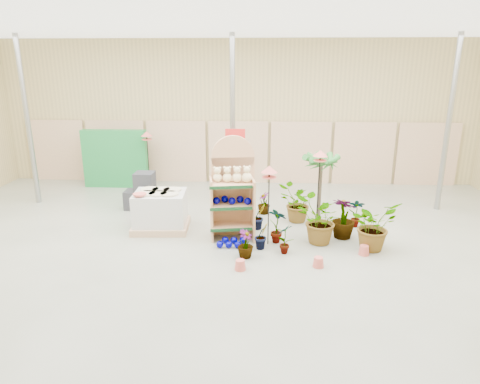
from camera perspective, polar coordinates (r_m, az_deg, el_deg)
The scene contains 24 objects.
room at distance 8.74m, azimuth -2.19°, elevation 6.54°, with size 15.20×12.10×4.70m.
display_shelf at distance 9.44m, azimuth -0.99°, elevation 0.01°, with size 1.04×0.75×2.28m.
teddy_bears at distance 9.22m, azimuth -0.87°, elevation 2.20°, with size 0.84×0.22×0.36m.
gazing_balls_shelf at distance 9.35m, azimuth -1.05°, elevation -1.10°, with size 0.84×0.29×0.16m.
gazing_balls_floor at distance 9.25m, azimuth -1.16°, elevation -6.75°, with size 0.63×0.39×0.15m.
pallet_stack at distance 10.18m, azimuth -10.55°, elevation -2.46°, with size 1.33×1.13×0.94m.
charcoal_planters at distance 11.75m, azimuth -12.96°, elevation -0.20°, with size 0.80×0.50×1.00m.
trellis_stock at distance 13.95m, azimuth -16.26°, elevation 4.28°, with size 2.00×0.30×1.80m, color #197634.
offer_sign at distance 10.88m, azimuth -0.64°, elevation 5.15°, with size 0.50×0.08×2.20m.
bird_table_front at distance 8.86m, azimuth 3.92°, elevation 2.68°, with size 0.34×0.34×1.74m.
bird_table_right at distance 10.00m, azimuth 10.65°, elevation 4.75°, with size 0.34×0.34×1.86m.
bird_table_back at distance 13.11m, azimuth -12.33°, elevation 7.32°, with size 0.34×0.34×1.82m.
palm at distance 10.66m, azimuth 10.77°, elevation 4.16°, with size 0.70×0.70×1.74m.
potted_plant_0 at distance 9.32m, azimuth 4.97°, elevation -4.43°, with size 0.43×0.29×0.81m, color #2A762C.
potted_plant_1 at distance 9.05m, azimuth 2.90°, elevation -5.83°, with size 0.32×0.26×0.58m, color #2A762C.
potted_plant_2 at distance 9.34m, azimuth 10.49°, elevation -3.78°, with size 0.96×0.83×1.06m, color #2A762C.
potted_plant_3 at distance 9.81m, azimuth 13.65°, elevation -3.37°, with size 0.52×0.52×0.93m, color #2A762C.
potted_plant_4 at distance 10.55m, azimuth 15.25°, elevation -2.71°, with size 0.37×0.25×0.71m, color #2A762C.
potted_plant_5 at distance 10.08m, azimuth 2.53°, elevation -3.30°, with size 0.34×0.27×0.61m, color #2A762C.
potted_plant_6 at distance 10.55m, azimuth 7.59°, elevation -1.54°, with size 0.85×0.74×0.95m, color #2A762C.
potted_plant_7 at distance 8.64m, azimuth 0.73°, elevation -6.94°, with size 0.32×0.32×0.58m, color #2A762C.
potted_plant_8 at distance 8.86m, azimuth 6.01°, elevation -6.17°, with size 0.34×0.23×0.65m, color #2A762C.
potted_plant_10 at distance 9.36m, azimuth 17.38°, elevation -4.25°, with size 0.95×0.83×1.06m, color #2A762C.
potted_plant_11 at distance 11.10m, azimuth 3.21°, elevation -1.48°, with size 0.32×0.32×0.58m, color #2A762C.
Camera 1 is at (0.79, -7.65, 3.78)m, focal length 32.00 mm.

